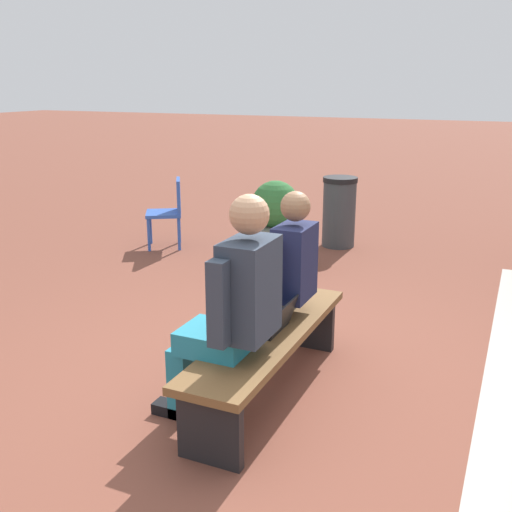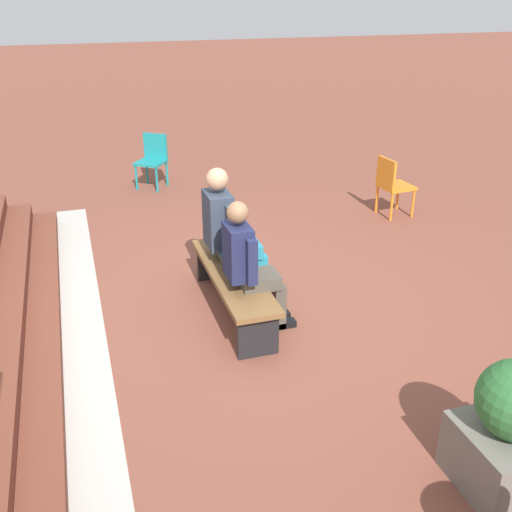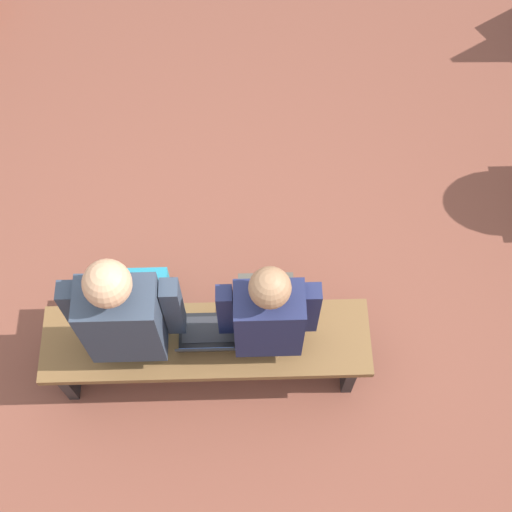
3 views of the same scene
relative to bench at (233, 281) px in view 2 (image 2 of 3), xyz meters
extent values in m
plane|color=brown|center=(-0.03, 0.01, -0.35)|extent=(60.00, 60.00, 0.00)
cube|color=#B7B2A8|center=(0.00, 1.47, -0.35)|extent=(7.09, 0.40, 0.01)
cube|color=brown|center=(0.00, 2.12, -0.28)|extent=(6.29, 0.90, 0.15)
cube|color=brown|center=(0.00, 0.00, 0.07)|extent=(1.80, 0.44, 0.05)
cube|color=black|center=(-0.80, 0.00, -0.15)|extent=(0.06, 0.37, 0.40)
cube|color=black|center=(0.80, 0.00, -0.15)|extent=(0.06, 0.37, 0.40)
cube|color=#4C473D|center=(-0.34, -0.16, 0.15)|extent=(0.31, 0.36, 0.13)
cube|color=#4C473D|center=(-0.42, -0.34, -0.13)|extent=(0.10, 0.11, 0.45)
cube|color=black|center=(-0.42, -0.39, -0.32)|extent=(0.10, 0.22, 0.06)
cube|color=#4C473D|center=(-0.25, -0.34, -0.13)|extent=(0.10, 0.11, 0.45)
cube|color=black|center=(-0.25, -0.39, -0.32)|extent=(0.10, 0.22, 0.06)
cube|color=#1E2347|center=(-0.34, 0.04, 0.46)|extent=(0.34, 0.22, 0.50)
cube|color=maroon|center=(-0.34, -0.07, 0.43)|extent=(0.04, 0.01, 0.30)
cube|color=#1E2347|center=(-0.55, -0.02, 0.45)|extent=(0.08, 0.09, 0.43)
cube|color=#1E2347|center=(-0.12, -0.02, 0.45)|extent=(0.08, 0.09, 0.43)
sphere|color=#8C6647|center=(-0.34, 0.04, 0.84)|extent=(0.20, 0.20, 0.20)
cube|color=teal|center=(0.38, -0.18, 0.16)|extent=(0.34, 0.40, 0.14)
cube|color=teal|center=(0.29, -0.38, -0.13)|extent=(0.11, 0.12, 0.45)
cube|color=black|center=(0.29, -0.44, -0.32)|extent=(0.11, 0.24, 0.07)
cube|color=teal|center=(0.47, -0.38, -0.13)|extent=(0.11, 0.12, 0.45)
cube|color=black|center=(0.47, -0.44, -0.32)|extent=(0.11, 0.24, 0.07)
cube|color=#2D3847|center=(0.38, 0.04, 0.51)|extent=(0.38, 0.24, 0.56)
cube|color=#2D3847|center=(0.14, -0.03, 0.49)|extent=(0.09, 0.10, 0.48)
cube|color=#2D3847|center=(0.62, -0.03, 0.49)|extent=(0.09, 0.10, 0.48)
sphere|color=tan|center=(0.38, 0.04, 0.93)|extent=(0.22, 0.22, 0.22)
cube|color=black|center=(-0.01, -0.04, 0.11)|extent=(0.32, 0.22, 0.02)
cube|color=#2D2D33|center=(-0.01, -0.05, 0.12)|extent=(0.29, 0.15, 0.00)
cube|color=black|center=(-0.01, 0.10, 0.21)|extent=(0.32, 0.07, 0.19)
cube|color=#33519E|center=(-0.01, 0.09, 0.21)|extent=(0.28, 0.06, 0.17)
cube|color=teal|center=(4.25, 0.17, 0.07)|extent=(0.59, 0.59, 0.04)
cube|color=teal|center=(4.41, 0.06, 0.29)|extent=(0.27, 0.35, 0.40)
cylinder|color=teal|center=(4.21, 0.42, -0.15)|extent=(0.04, 0.04, 0.40)
cylinder|color=teal|center=(4.00, 0.13, -0.15)|extent=(0.04, 0.04, 0.40)
cylinder|color=teal|center=(4.50, 0.21, -0.15)|extent=(0.04, 0.04, 0.40)
cylinder|color=teal|center=(4.29, -0.08, -0.15)|extent=(0.04, 0.04, 0.40)
cube|color=orange|center=(1.99, -2.93, 0.07)|extent=(0.46, 0.46, 0.04)
cube|color=orange|center=(1.97, -2.74, 0.29)|extent=(0.40, 0.08, 0.40)
cylinder|color=orange|center=(1.83, -3.13, -0.15)|extent=(0.04, 0.04, 0.40)
cylinder|color=orange|center=(2.18, -3.09, -0.15)|extent=(0.04, 0.04, 0.40)
cylinder|color=orange|center=(1.79, -2.77, -0.15)|extent=(0.04, 0.04, 0.40)
cylinder|color=orange|center=(2.15, -2.73, -0.15)|extent=(0.04, 0.04, 0.40)
cube|color=#6B665B|center=(-2.71, -1.08, -0.13)|extent=(0.60, 0.60, 0.44)
camera|label=1|loc=(3.24, 1.37, 1.62)|focal=42.00mm
camera|label=2|loc=(-5.07, 1.37, 2.68)|focal=42.00mm
camera|label=3|loc=(-0.24, 1.37, 3.76)|focal=50.00mm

